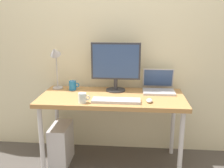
# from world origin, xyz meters

# --- Properties ---
(ground_plane) EXTENTS (6.00, 6.00, 0.00)m
(ground_plane) POSITION_xyz_m (0.00, 0.00, 0.00)
(ground_plane) COLOR #4C4742
(back_wall) EXTENTS (4.40, 0.04, 2.60)m
(back_wall) POSITION_xyz_m (0.00, 0.38, 1.30)
(back_wall) COLOR beige
(back_wall) RESTS_ON ground_plane
(desk) EXTENTS (1.41, 0.63, 0.74)m
(desk) POSITION_xyz_m (0.00, 0.00, 0.67)
(desk) COLOR #B7844C
(desk) RESTS_ON ground_plane
(monitor) EXTENTS (0.50, 0.20, 0.50)m
(monitor) POSITION_xyz_m (0.02, 0.18, 1.02)
(monitor) COLOR #333338
(monitor) RESTS_ON desk
(laptop) EXTENTS (0.32, 0.28, 0.22)m
(laptop) POSITION_xyz_m (0.46, 0.20, 0.79)
(laptop) COLOR #B2B2B7
(laptop) RESTS_ON desk
(desk_lamp) EXTENTS (0.11, 0.16, 0.47)m
(desk_lamp) POSITION_xyz_m (-0.60, 0.18, 1.07)
(desk_lamp) COLOR #B2B2B7
(desk_lamp) RESTS_ON desk
(keyboard) EXTENTS (0.44, 0.14, 0.02)m
(keyboard) POSITION_xyz_m (0.05, -0.18, 0.75)
(keyboard) COLOR #B2B2B7
(keyboard) RESTS_ON desk
(mouse) EXTENTS (0.06, 0.09, 0.03)m
(mouse) POSITION_xyz_m (0.35, -0.16, 0.75)
(mouse) COLOR silver
(mouse) RESTS_ON desk
(coffee_mug) EXTENTS (0.11, 0.07, 0.10)m
(coffee_mug) POSITION_xyz_m (-0.43, 0.17, 0.79)
(coffee_mug) COLOR #1E72BF
(coffee_mug) RESTS_ON desk
(glass_cup) EXTENTS (0.11, 0.07, 0.09)m
(glass_cup) POSITION_xyz_m (-0.25, -0.23, 0.78)
(glass_cup) COLOR silver
(glass_cup) RESTS_ON desk
(computer_tower) EXTENTS (0.18, 0.36, 0.42)m
(computer_tower) POSITION_xyz_m (-0.52, -0.03, 0.21)
(computer_tower) COLOR silver
(computer_tower) RESTS_ON ground_plane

